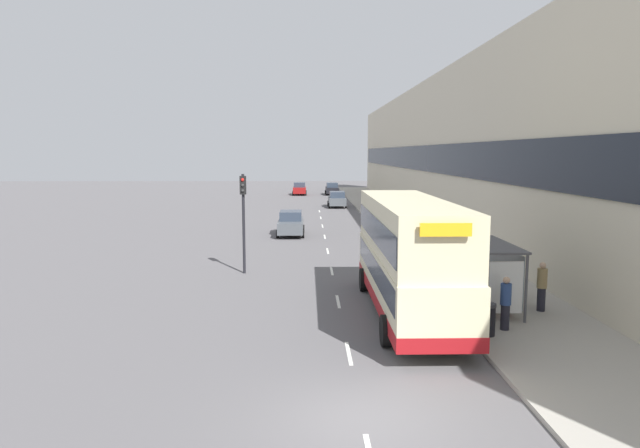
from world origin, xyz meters
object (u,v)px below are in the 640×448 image
Objects in this scene: double_decker_bus_near at (408,254)px; car_1 at (300,189)px; bus_shelter at (496,264)px; pedestrian_3 at (479,268)px; pedestrian_at_shelter at (517,281)px; car_0 at (291,223)px; car_3 at (337,199)px; car_2 at (332,189)px; litter_bin at (487,319)px; traffic_light_far_kerb at (243,207)px; pedestrian_2 at (542,286)px; pedestrian_1 at (506,303)px.

double_decker_bus_near reaches higher than car_1.
bus_shelter is 2.37× the size of pedestrian_3.
double_decker_bus_near is 6.70× the size of pedestrian_at_shelter.
car_0 reaches higher than car_3.
car_1 is at bearing 94.53° from double_decker_bus_near.
double_decker_bus_near is 2.48× the size of car_3.
car_2 is (-0.17, 61.10, -1.42)m from double_decker_bus_near.
pedestrian_3 reaches higher than litter_bin.
double_decker_bus_near is 10.25m from traffic_light_far_kerb.
traffic_light_far_kerb is at bearing 159.41° from pedestrian_3.
car_2 is 2.39× the size of pedestrian_2.
bus_shelter is at bearing 97.61° from car_1.
car_3 is at bearing -101.80° from car_0.
bus_shelter is 4.00× the size of litter_bin.
car_1 is at bearing 98.49° from pedestrian_3.
pedestrian_at_shelter is at bearing 110.24° from pedestrian_2.
pedestrian_3 is at bearing 98.49° from car_1.
double_decker_bus_near is 2.47× the size of car_0.
car_0 is at bearing 81.64° from traffic_light_far_kerb.
traffic_light_far_kerb is (-9.73, 9.81, 2.28)m from pedestrian_1.
car_3 is at bearing 90.58° from double_decker_bus_near.
car_2 is 2.66× the size of pedestrian_at_shelter.
car_2 is 18.77m from car_3.
bus_shelter is 12.66m from traffic_light_far_kerb.
bus_shelter is at bearing 111.74° from car_0.
car_2 is at bearing -178.54° from car_1.
bus_shelter reaches higher than car_3.
litter_bin is 13.96m from traffic_light_far_kerb.
litter_bin is at bearing -120.98° from pedestrian_at_shelter.
car_3 is (-0.26, -18.76, 0.00)m from car_2.
pedestrian_at_shelter is at bearing 64.61° from pedestrian_1.
pedestrian_at_shelter reaches higher than car_2.
car_1 reaches higher than car_2.
bus_shelter reaches higher than car_0.
bus_shelter is 61.07m from car_2.
pedestrian_at_shelter is (4.52, 1.22, -1.30)m from double_decker_bus_near.
car_2 is 2.45× the size of pedestrian_1.
pedestrian_1 is at bearing -98.64° from pedestrian_3.
pedestrian_1 reaches higher than car_1.
pedestrian_2 is 0.37× the size of traffic_light_far_kerb.
double_decker_bus_near is 10.59× the size of litter_bin.
litter_bin is (2.50, -45.18, -0.19)m from car_3.
pedestrian_1 reaches higher than car_2.
car_0 is at bearing 111.74° from bus_shelter.
car_2 is at bearing 93.25° from bus_shelter.
bus_shelter is 0.97× the size of car_1.
car_1 is 2.34× the size of pedestrian_2.
traffic_light_far_kerb is at bearing 87.81° from car_1.
car_0 is 1.04× the size of car_1.
car_3 is at bearing -90.79° from car_2.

